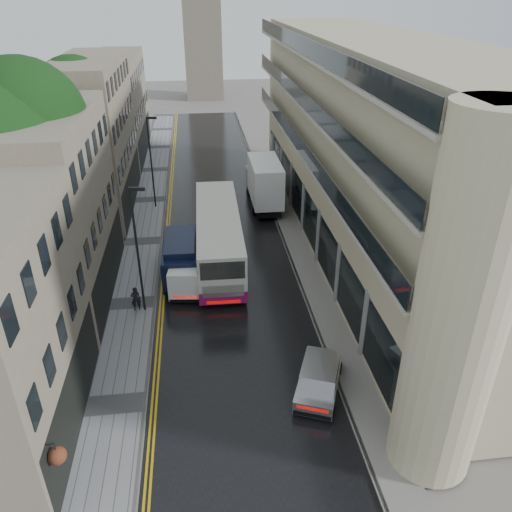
{
  "coord_description": "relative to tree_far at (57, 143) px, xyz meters",
  "views": [
    {
      "loc": [
        -1.55,
        -6.49,
        16.89
      ],
      "look_at": [
        1.44,
        18.0,
        3.49
      ],
      "focal_mm": 35.0,
      "sensor_mm": 36.0,
      "label": 1
    }
  ],
  "objects": [
    {
      "name": "road",
      "position": [
        12.2,
        -5.5,
        -6.22
      ],
      "size": [
        9.0,
        85.0,
        0.02
      ],
      "primitive_type": "cube",
      "color": "black",
      "rests_on": "ground"
    },
    {
      "name": "left_sidewalk",
      "position": [
        6.35,
        -5.5,
        -6.17
      ],
      "size": [
        2.7,
        85.0,
        0.12
      ],
      "primitive_type": "cube",
      "color": "gray",
      "rests_on": "ground"
    },
    {
      "name": "right_sidewalk",
      "position": [
        17.6,
        -5.5,
        -6.17
      ],
      "size": [
        1.8,
        85.0,
        0.12
      ],
      "primitive_type": "cube",
      "color": "slate",
      "rests_on": "ground"
    },
    {
      "name": "old_shop_row",
      "position": [
        2.75,
        -3.0,
        -0.23
      ],
      "size": [
        4.5,
        56.0,
        12.0
      ],
      "primitive_type": null,
      "color": "gray",
      "rests_on": "ground"
    },
    {
      "name": "modern_block",
      "position": [
        22.5,
        -7.0,
        0.77
      ],
      "size": [
        8.0,
        40.0,
        14.0
      ],
      "primitive_type": null,
      "color": "#BDB28C",
      "rests_on": "ground"
    },
    {
      "name": "tree_far",
      "position": [
        0.0,
        0.0,
        0.0
      ],
      "size": [
        9.24,
        9.24,
        12.46
      ],
      "primitive_type": null,
      "color": "black",
      "rests_on": "ground"
    },
    {
      "name": "cream_bus",
      "position": [
        10.45,
        -12.19,
        -4.5
      ],
      "size": [
        3.05,
        12.62,
        3.43
      ],
      "primitive_type": null,
      "rotation": [
        0.0,
        0.0,
        -0.02
      ],
      "color": "beige",
      "rests_on": "road"
    },
    {
      "name": "white_lorry",
      "position": [
        15.12,
        -1.32,
        -4.12
      ],
      "size": [
        2.42,
        7.97,
        4.18
      ],
      "primitive_type": null,
      "rotation": [
        0.0,
        0.0,
        -0.0
      ],
      "color": "white",
      "rests_on": "road"
    },
    {
      "name": "silver_hatchback",
      "position": [
        14.46,
        -23.23,
        -5.45
      ],
      "size": [
        3.13,
        4.41,
        1.52
      ],
      "primitive_type": null,
      "rotation": [
        0.0,
        0.0,
        -0.38
      ],
      "color": "#AAAAAE",
      "rests_on": "road"
    },
    {
      "name": "white_van",
      "position": [
        8.65,
        -13.52,
        -5.15
      ],
      "size": [
        2.59,
        4.92,
        2.13
      ],
      "primitive_type": null,
      "rotation": [
        0.0,
        0.0,
        -0.13
      ],
      "color": "white",
      "rests_on": "road"
    },
    {
      "name": "navy_van",
      "position": [
        8.23,
        -12.53,
        -4.8
      ],
      "size": [
        2.34,
        5.58,
        2.82
      ],
      "primitive_type": null,
      "rotation": [
        0.0,
        0.0,
        -0.02
      ],
      "color": "black",
      "rests_on": "road"
    },
    {
      "name": "pedestrian",
      "position": [
        6.65,
        -14.58,
        -5.34
      ],
      "size": [
        0.62,
        0.46,
        1.55
      ],
      "primitive_type": "imported",
      "rotation": [
        0.0,
        0.0,
        3.32
      ],
      "color": "black",
      "rests_on": "left_sidewalk"
    },
    {
      "name": "lamp_post_near",
      "position": [
        7.1,
        -14.58,
        -2.32
      ],
      "size": [
        0.87,
        0.37,
        7.58
      ],
      "primitive_type": null,
      "rotation": [
        0.0,
        0.0,
        -0.21
      ],
      "color": "black",
      "rests_on": "left_sidewalk"
    },
    {
      "name": "lamp_post_far",
      "position": [
        6.89,
        1.11,
        -2.3
      ],
      "size": [
        0.88,
        0.35,
        7.62
      ],
      "primitive_type": null,
      "rotation": [
        0.0,
        0.0,
        -0.2
      ],
      "color": "black",
      "rests_on": "left_sidewalk"
    }
  ]
}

